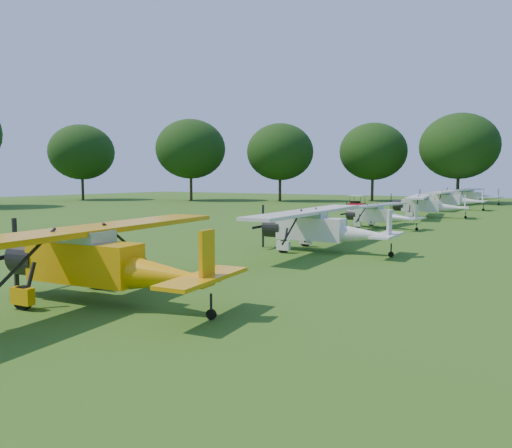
{
  "coord_description": "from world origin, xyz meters",
  "views": [
    {
      "loc": [
        11.29,
        -19.83,
        3.64
      ],
      "look_at": [
        -1.49,
        0.67,
        1.4
      ],
      "focal_mm": 35.0,
      "sensor_mm": 36.0,
      "label": 1
    }
  ],
  "objects_px": {
    "aircraft_3": "(320,225)",
    "aircraft_4": "(379,213)",
    "aircraft_6": "(449,198)",
    "golf_cart": "(357,204)",
    "aircraft_5": "(426,204)",
    "aircraft_7": "(471,195)",
    "aircraft_2": "(99,256)"
  },
  "relations": [
    {
      "from": "aircraft_2",
      "to": "aircraft_3",
      "type": "xyz_separation_m",
      "value": [
        1.1,
        12.8,
        -0.09
      ]
    },
    {
      "from": "aircraft_5",
      "to": "golf_cart",
      "type": "xyz_separation_m",
      "value": [
        -9.81,
        8.45,
        -0.73
      ]
    },
    {
      "from": "aircraft_3",
      "to": "aircraft_5",
      "type": "relative_size",
      "value": 1.03
    },
    {
      "from": "aircraft_3",
      "to": "golf_cart",
      "type": "xyz_separation_m",
      "value": [
        -10.52,
        33.16,
        -0.77
      ]
    },
    {
      "from": "aircraft_6",
      "to": "aircraft_3",
      "type": "bearing_deg",
      "value": -88.79
    },
    {
      "from": "aircraft_4",
      "to": "aircraft_6",
      "type": "height_order",
      "value": "aircraft_6"
    },
    {
      "from": "aircraft_2",
      "to": "aircraft_6",
      "type": "distance_m",
      "value": 50.56
    },
    {
      "from": "aircraft_4",
      "to": "aircraft_7",
      "type": "height_order",
      "value": "aircraft_7"
    },
    {
      "from": "aircraft_2",
      "to": "aircraft_4",
      "type": "height_order",
      "value": "aircraft_2"
    },
    {
      "from": "aircraft_6",
      "to": "aircraft_4",
      "type": "bearing_deg",
      "value": -90.89
    },
    {
      "from": "aircraft_3",
      "to": "golf_cart",
      "type": "bearing_deg",
      "value": 105.16
    },
    {
      "from": "aircraft_2",
      "to": "aircraft_6",
      "type": "bearing_deg",
      "value": 83.61
    },
    {
      "from": "aircraft_5",
      "to": "aircraft_4",
      "type": "bearing_deg",
      "value": -102.1
    },
    {
      "from": "aircraft_7",
      "to": "golf_cart",
      "type": "bearing_deg",
      "value": -109.36
    },
    {
      "from": "aircraft_7",
      "to": "golf_cart",
      "type": "xyz_separation_m",
      "value": [
        -9.58,
        -18.44,
        -0.79
      ]
    },
    {
      "from": "aircraft_2",
      "to": "aircraft_7",
      "type": "distance_m",
      "value": 64.41
    },
    {
      "from": "golf_cart",
      "to": "aircraft_4",
      "type": "bearing_deg",
      "value": -53.93
    },
    {
      "from": "aircraft_4",
      "to": "golf_cart",
      "type": "distance_m",
      "value": 22.21
    },
    {
      "from": "aircraft_6",
      "to": "golf_cart",
      "type": "height_order",
      "value": "aircraft_6"
    },
    {
      "from": "golf_cart",
      "to": "aircraft_6",
      "type": "bearing_deg",
      "value": 37.66
    },
    {
      "from": "aircraft_3",
      "to": "aircraft_4",
      "type": "distance_m",
      "value": 13.03
    },
    {
      "from": "aircraft_6",
      "to": "golf_cart",
      "type": "distance_m",
      "value": 10.47
    },
    {
      "from": "aircraft_4",
      "to": "aircraft_5",
      "type": "relative_size",
      "value": 0.85
    },
    {
      "from": "aircraft_7",
      "to": "aircraft_5",
      "type": "bearing_deg",
      "value": -81.43
    },
    {
      "from": "aircraft_2",
      "to": "aircraft_3",
      "type": "height_order",
      "value": "aircraft_2"
    },
    {
      "from": "aircraft_2",
      "to": "aircraft_5",
      "type": "xyz_separation_m",
      "value": [
        0.39,
        37.51,
        -0.13
      ]
    },
    {
      "from": "aircraft_3",
      "to": "aircraft_7",
      "type": "xyz_separation_m",
      "value": [
        -0.94,
        51.6,
        0.02
      ]
    },
    {
      "from": "aircraft_3",
      "to": "golf_cart",
      "type": "relative_size",
      "value": 5.5
    },
    {
      "from": "aircraft_2",
      "to": "aircraft_7",
      "type": "bearing_deg",
      "value": 83.41
    },
    {
      "from": "aircraft_3",
      "to": "aircraft_5",
      "type": "xyz_separation_m",
      "value": [
        -0.71,
        24.71,
        -0.04
      ]
    },
    {
      "from": "aircraft_4",
      "to": "aircraft_3",
      "type": "bearing_deg",
      "value": -76.04
    },
    {
      "from": "aircraft_5",
      "to": "aircraft_7",
      "type": "height_order",
      "value": "aircraft_7"
    }
  ]
}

